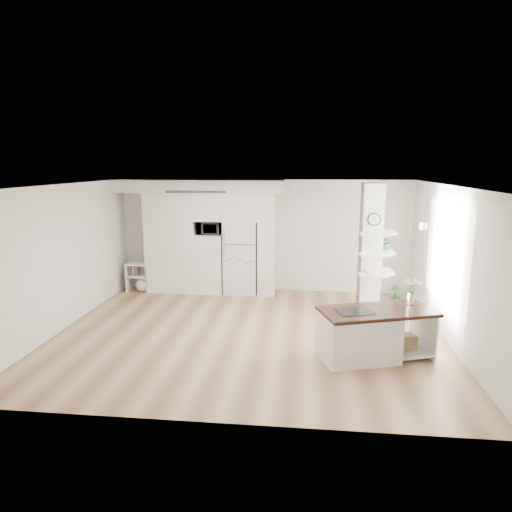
{
  "coord_description": "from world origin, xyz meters",
  "views": [
    {
      "loc": [
        0.99,
        -7.9,
        3.06
      ],
      "look_at": [
        0.03,
        0.9,
        1.27
      ],
      "focal_mm": 32.0,
      "sensor_mm": 36.0,
      "label": 1
    }
  ],
  "objects_px": {
    "floor_plant_a": "(350,322)",
    "bookshelf": "(141,279)",
    "refrigerator": "(241,257)",
    "kitchen_island": "(365,333)"
  },
  "relations": [
    {
      "from": "floor_plant_a",
      "to": "bookshelf",
      "type": "bearing_deg",
      "value": 153.84
    },
    {
      "from": "bookshelf",
      "to": "floor_plant_a",
      "type": "relative_size",
      "value": 1.52
    },
    {
      "from": "bookshelf",
      "to": "floor_plant_a",
      "type": "bearing_deg",
      "value": -24.03
    },
    {
      "from": "refrigerator",
      "to": "bookshelf",
      "type": "distance_m",
      "value": 2.52
    },
    {
      "from": "refrigerator",
      "to": "kitchen_island",
      "type": "height_order",
      "value": "refrigerator"
    },
    {
      "from": "refrigerator",
      "to": "bookshelf",
      "type": "xyz_separation_m",
      "value": [
        -2.45,
        -0.18,
        -0.57
      ]
    },
    {
      "from": "refrigerator",
      "to": "bookshelf",
      "type": "height_order",
      "value": "refrigerator"
    },
    {
      "from": "kitchen_island",
      "to": "bookshelf",
      "type": "bearing_deg",
      "value": 126.98
    },
    {
      "from": "kitchen_island",
      "to": "floor_plant_a",
      "type": "height_order",
      "value": "kitchen_island"
    },
    {
      "from": "kitchen_island",
      "to": "floor_plant_a",
      "type": "distance_m",
      "value": 1.07
    }
  ]
}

